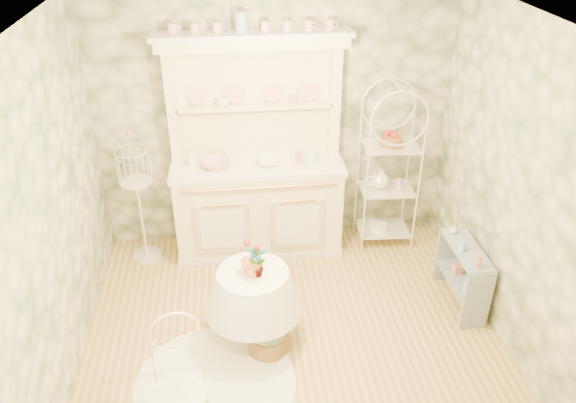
{
  "coord_description": "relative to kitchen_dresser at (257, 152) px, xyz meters",
  "views": [
    {
      "loc": [
        -0.45,
        -3.56,
        3.53
      ],
      "look_at": [
        0.0,
        0.5,
        1.15
      ],
      "focal_mm": 35.0,
      "sensor_mm": 36.0,
      "label": 1
    }
  ],
  "objects": [
    {
      "name": "floor",
      "position": [
        0.2,
        -1.52,
        -1.15
      ],
      "size": [
        3.6,
        3.6,
        0.0
      ],
      "primitive_type": "plane",
      "color": "tan",
      "rests_on": "ground"
    },
    {
      "name": "ceiling",
      "position": [
        0.2,
        -1.52,
        1.56
      ],
      "size": [
        3.6,
        3.6,
        0.0
      ],
      "primitive_type": "plane",
      "color": "white",
      "rests_on": "floor"
    },
    {
      "name": "wall_left",
      "position": [
        -1.6,
        -1.52,
        0.21
      ],
      "size": [
        3.6,
        3.6,
        0.0
      ],
      "primitive_type": "plane",
      "color": "beige",
      "rests_on": "floor"
    },
    {
      "name": "wall_right",
      "position": [
        2.0,
        -1.52,
        0.21
      ],
      "size": [
        3.6,
        3.6,
        0.0
      ],
      "primitive_type": "plane",
      "color": "beige",
      "rests_on": "floor"
    },
    {
      "name": "wall_back",
      "position": [
        0.2,
        0.28,
        0.21
      ],
      "size": [
        3.6,
        3.6,
        0.0
      ],
      "primitive_type": "plane",
      "color": "beige",
      "rests_on": "floor"
    },
    {
      "name": "kitchen_dresser",
      "position": [
        0.0,
        0.0,
        0.0
      ],
      "size": [
        1.87,
        0.61,
        2.29
      ],
      "primitive_type": "cube",
      "color": "#FAF4CC",
      "rests_on": "floor"
    },
    {
      "name": "bakers_rack",
      "position": [
        1.36,
        -0.02,
        -0.19
      ],
      "size": [
        0.62,
        0.46,
        1.91
      ],
      "primitive_type": "cube",
      "rotation": [
        0.0,
        0.0,
        -0.06
      ],
      "color": "white",
      "rests_on": "floor"
    },
    {
      "name": "side_shelf",
      "position": [
        1.82,
        -1.13,
        -0.86
      ],
      "size": [
        0.26,
        0.67,
        0.57
      ],
      "primitive_type": "cube",
      "rotation": [
        0.0,
        0.0,
        0.02
      ],
      "color": "#8392A2",
      "rests_on": "floor"
    },
    {
      "name": "round_table",
      "position": [
        -0.13,
        -1.39,
        -0.84
      ],
      "size": [
        0.7,
        0.7,
        0.61
      ],
      "primitive_type": "cylinder",
      "rotation": [
        0.0,
        0.0,
        0.31
      ],
      "color": "white",
      "rests_on": "floor"
    },
    {
      "name": "cafe_chair",
      "position": [
        -0.7,
        -2.35,
        -0.7
      ],
      "size": [
        0.46,
        0.46,
        0.9
      ],
      "primitive_type": "cube",
      "rotation": [
        0.0,
        0.0,
        0.15
      ],
      "color": "white",
      "rests_on": "floor"
    },
    {
      "name": "birdcage_stand",
      "position": [
        -1.21,
        -0.06,
        -0.42
      ],
      "size": [
        0.37,
        0.37,
        1.45
      ],
      "primitive_type": "cube",
      "rotation": [
        0.0,
        0.0,
        0.08
      ],
      "color": "white",
      "rests_on": "floor"
    },
    {
      "name": "floor_basket",
      "position": [
        -0.03,
        -1.55,
        -1.03
      ],
      "size": [
        0.42,
        0.42,
        0.23
      ],
      "primitive_type": "cylinder",
      "rotation": [
        0.0,
        0.0,
        -0.23
      ],
      "color": "olive",
      "rests_on": "floor"
    },
    {
      "name": "lace_rug",
      "position": [
        -0.48,
        -1.89,
        -1.14
      ],
      "size": [
        1.35,
        1.35,
        0.01
      ],
      "primitive_type": "cylinder",
      "rotation": [
        0.0,
        0.0,
        -0.04
      ],
      "color": "white",
      "rests_on": "floor"
    },
    {
      "name": "bowl_floral",
      "position": [
        -0.41,
        -0.01,
        -0.13
      ],
      "size": [
        0.31,
        0.31,
        0.07
      ],
      "primitive_type": "imported",
      "rotation": [
        0.0,
        0.0,
        0.08
      ],
      "color": "white",
      "rests_on": "kitchen_dresser"
    },
    {
      "name": "bowl_white",
      "position": [
        0.11,
        -0.02,
        -0.13
      ],
      "size": [
        0.23,
        0.23,
        0.07
      ],
      "primitive_type": "imported",
      "rotation": [
        0.0,
        0.0,
        0.02
      ],
      "color": "white",
      "rests_on": "kitchen_dresser"
    },
    {
      "name": "cup_left",
      "position": [
        -0.31,
        0.14,
        0.47
      ],
      "size": [
        0.12,
        0.12,
        0.09
      ],
      "primitive_type": "imported",
      "rotation": [
        0.0,
        0.0,
        -0.07
      ],
      "color": "white",
      "rests_on": "kitchen_dresser"
    },
    {
      "name": "cup_right",
      "position": [
        0.38,
        0.16,
        0.47
      ],
      "size": [
        0.12,
        0.12,
        0.09
      ],
      "primitive_type": "imported",
      "rotation": [
        0.0,
        0.0,
        0.29
      ],
      "color": "white",
      "rests_on": "kitchen_dresser"
    },
    {
      "name": "potted_geranium",
      "position": [
        -0.1,
        -1.44,
        -0.3
      ],
      "size": [
        0.17,
        0.13,
        0.29
      ],
      "primitive_type": "imported",
      "rotation": [
        0.0,
        0.0,
        -0.17
      ],
      "color": "#3F7238",
      "rests_on": "round_table"
    },
    {
      "name": "bottle_amber",
      "position": [
        1.8,
        -1.4,
        -0.46
      ],
      "size": [
        0.08,
        0.08,
        0.15
      ],
      "primitive_type": "imported",
      "rotation": [
        0.0,
        0.0,
        -0.36
      ],
      "color": "#C57853",
      "rests_on": "side_shelf"
    },
    {
      "name": "bottle_blue",
      "position": [
        1.76,
        -1.14,
        -0.49
      ],
      "size": [
        0.07,
        0.07,
        0.11
      ],
      "primitive_type": "imported",
      "rotation": [
        0.0,
        0.0,
        0.43
      ],
      "color": "#86C2D5",
      "rests_on": "side_shelf"
    },
    {
      "name": "bottle_glass",
      "position": [
        1.78,
        -0.87,
        -0.5
      ],
      "size": [
        0.09,
        0.09,
        0.1
      ],
      "primitive_type": "imported",
      "rotation": [
        0.0,
        0.0,
        0.23
      ],
      "color": "silver",
      "rests_on": "side_shelf"
    }
  ]
}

